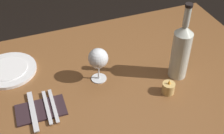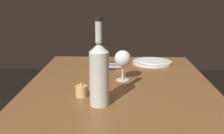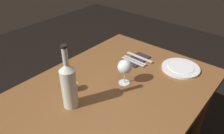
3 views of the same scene
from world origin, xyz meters
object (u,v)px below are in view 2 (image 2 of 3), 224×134
at_px(wine_glass_left, 123,59).
at_px(fork_outer, 106,67).
at_px(wine_bottle, 99,73).
at_px(fork_inner, 106,66).
at_px(dinner_plate, 152,62).
at_px(table_knife, 107,64).
at_px(votive_candle, 81,91).
at_px(folded_napkin, 107,66).

relative_size(wine_glass_left, fork_outer, 0.86).
distance_m(wine_bottle, fork_inner, 0.58).
bearing_deg(fork_inner, fork_outer, 180.00).
bearing_deg(fork_outer, dinner_plate, -63.81).
bearing_deg(table_knife, fork_outer, 180.00).
relative_size(wine_glass_left, table_knife, 0.74).
height_order(votive_candle, dinner_plate, votive_candle).
distance_m(folded_napkin, fork_inner, 0.03).
bearing_deg(fork_inner, wine_bottle, 179.97).
relative_size(wine_bottle, votive_candle, 5.15).
bearing_deg(table_knife, wine_bottle, 179.97).
relative_size(dinner_plate, fork_outer, 1.35).
bearing_deg(wine_bottle, fork_outer, -0.03).
bearing_deg(table_knife, folded_napkin, 180.00).
relative_size(wine_bottle, dinner_plate, 1.42).
height_order(dinner_plate, fork_inner, dinner_plate).
bearing_deg(wine_glass_left, fork_inner, 21.11).
relative_size(wine_glass_left, fork_inner, 0.86).
relative_size(votive_candle, folded_napkin, 0.35).
xyz_separation_m(wine_bottle, fork_inner, (0.57, -0.00, -0.12)).
xyz_separation_m(dinner_plate, folded_napkin, (-0.09, 0.28, -0.00)).
bearing_deg(table_knife, dinner_plate, -78.21).
bearing_deg(dinner_plate, wine_glass_left, 152.15).
xyz_separation_m(wine_glass_left, fork_outer, (0.22, 0.09, -0.10)).
height_order(wine_bottle, fork_inner, wine_bottle).
relative_size(votive_candle, dinner_plate, 0.28).
bearing_deg(fork_inner, table_knife, 0.00).
xyz_separation_m(wine_bottle, dinner_plate, (0.68, -0.28, -0.12)).
bearing_deg(wine_bottle, folded_napkin, -0.03).
height_order(votive_candle, fork_outer, votive_candle).
relative_size(folded_napkin, fork_outer, 1.07).
bearing_deg(folded_napkin, votive_candle, 170.54).
bearing_deg(wine_glass_left, folded_napkin, 19.29).
relative_size(wine_bottle, fork_inner, 1.91).
bearing_deg(fork_inner, dinner_plate, -68.03).
distance_m(dinner_plate, fork_outer, 0.31).
relative_size(wine_bottle, table_knife, 1.64).
relative_size(folded_napkin, fork_inner, 1.07).
xyz_separation_m(dinner_plate, table_knife, (-0.06, 0.28, 0.00)).
xyz_separation_m(wine_glass_left, folded_napkin, (0.27, 0.09, -0.11)).
relative_size(wine_glass_left, wine_bottle, 0.45).
distance_m(wine_bottle, fork_outer, 0.56).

